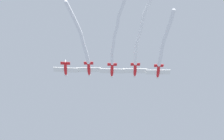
{
  "coord_description": "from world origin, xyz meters",
  "views": [
    {
      "loc": [
        -47.53,
        10.29,
        2.57
      ],
      "look_at": [
        -4.18,
        0.07,
        62.12
      ],
      "focal_mm": 47.17,
      "sensor_mm": 36.0,
      "label": 1
    }
  ],
  "objects_px": {
    "airplane_left_wing": "(135,70)",
    "airplane_trail": "(66,69)",
    "airplane_right_wing": "(112,71)",
    "airplane_slot": "(89,69)",
    "airplane_lead": "(158,72)"
  },
  "relations": [
    {
      "from": "airplane_left_wing",
      "to": "airplane_trail",
      "type": "relative_size",
      "value": 1.0
    },
    {
      "from": "airplane_right_wing",
      "to": "airplane_trail",
      "type": "bearing_deg",
      "value": 90.27
    },
    {
      "from": "airplane_left_wing",
      "to": "airplane_trail",
      "type": "height_order",
      "value": "airplane_left_wing"
    },
    {
      "from": "airplane_slot",
      "to": "airplane_left_wing",
      "type": "bearing_deg",
      "value": -88.08
    },
    {
      "from": "airplane_right_wing",
      "to": "airplane_trail",
      "type": "xyz_separation_m",
      "value": [
        2.34,
        11.49,
        0.0
      ]
    },
    {
      "from": "airplane_lead",
      "to": "airplane_trail",
      "type": "relative_size",
      "value": 1.0
    },
    {
      "from": "airplane_right_wing",
      "to": "airplane_trail",
      "type": "height_order",
      "value": "same"
    },
    {
      "from": "airplane_lead",
      "to": "airplane_right_wing",
      "type": "height_order",
      "value": "same"
    },
    {
      "from": "airplane_lead",
      "to": "airplane_trail",
      "type": "bearing_deg",
      "value": 91.87
    },
    {
      "from": "airplane_left_wing",
      "to": "airplane_right_wing",
      "type": "bearing_deg",
      "value": 91.64
    },
    {
      "from": "airplane_lead",
      "to": "airplane_trail",
      "type": "height_order",
      "value": "same"
    },
    {
      "from": "airplane_left_wing",
      "to": "airplane_right_wing",
      "type": "height_order",
      "value": "airplane_left_wing"
    },
    {
      "from": "airplane_slot",
      "to": "airplane_trail",
      "type": "distance_m",
      "value": 5.88
    },
    {
      "from": "airplane_lead",
      "to": "airplane_right_wing",
      "type": "relative_size",
      "value": 1.0
    },
    {
      "from": "airplane_left_wing",
      "to": "airplane_slot",
      "type": "xyz_separation_m",
      "value": [
        2.34,
        11.49,
        0.0
      ]
    }
  ]
}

